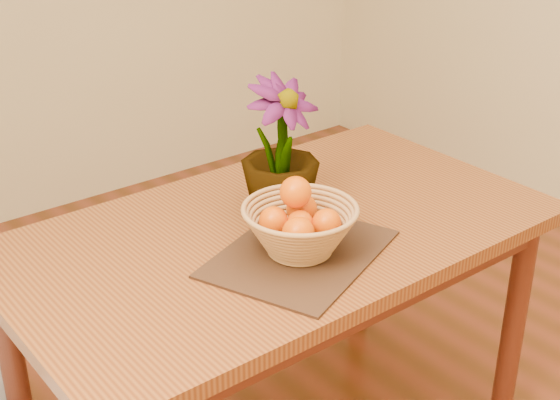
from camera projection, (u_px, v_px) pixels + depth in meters
table at (279, 256)px, 2.02m from camera, size 1.40×0.80×0.75m
placemat at (300, 253)px, 1.85m from camera, size 0.53×0.47×0.01m
wicker_basket at (300, 232)px, 1.82m from camera, size 0.28×0.28×0.11m
orange_pile at (299, 216)px, 1.81m from camera, size 0.16×0.17×0.14m
potted_plant at (280, 149)px, 1.97m from camera, size 0.23×0.23×0.36m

